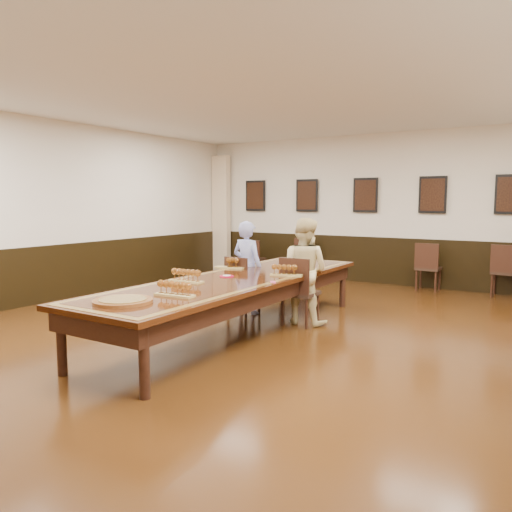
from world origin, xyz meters
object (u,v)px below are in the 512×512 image
Objects in this scene: conference_table at (236,288)px; chair_woman at (300,291)px; spare_chair_d at (505,271)px; person_woman at (304,271)px; carved_platter at (123,301)px; chair_man at (244,285)px; person_man at (247,267)px; spare_chair_a at (255,258)px; spare_chair_b at (306,258)px; spare_chair_c at (428,267)px.

chair_woman is at bearing 58.45° from conference_table.
person_woman is at bearing 59.84° from spare_chair_d.
chair_man is at bearing 99.55° from carved_platter.
chair_man reaches higher than conference_table.
spare_chair_d is 4.95m from person_man.
spare_chair_a is 5.34m from spare_chair_d.
spare_chair_a is 0.92× the size of spare_chair_b.
spare_chair_c is 3.81m from person_woman.
person_woman is 1.11m from conference_table.
chair_man is at bearing 60.89° from spare_chair_c.
person_man is at bearing -13.08° from chair_woman.
chair_man is 4.07m from spare_chair_a.
person_woman is (1.06, -0.12, 0.04)m from person_man.
carved_platter is (2.50, -6.51, 0.34)m from spare_chair_a.
spare_chair_c is (3.98, 0.12, 0.05)m from spare_chair_a.
chair_woman is at bearing 75.77° from spare_chair_c.
person_man is (2.01, -3.44, 0.30)m from spare_chair_a.
person_woman is at bearing 61.38° from conference_table.
spare_chair_a is 6.98m from carved_platter.
person_man reaches higher than carved_platter.
spare_chair_d is at bearing -121.82° from person_woman.
chair_woman is 1.15× the size of spare_chair_a.
person_man is 1.22m from conference_table.
chair_woman is 4.50m from spare_chair_d.
chair_woman is 1.30× the size of carved_platter.
spare_chair_d is at bearing -128.17° from person_man.
spare_chair_c is 4.87m from conference_table.
spare_chair_d is 0.64× the size of person_woman.
spare_chair_a is 1.23m from spare_chair_b.
spare_chair_d is (3.33, 3.76, 0.03)m from chair_man.
spare_chair_b reaches higher than spare_chair_a.
chair_man is at bearing 90.00° from person_man.
carved_platter is (0.50, -2.97, 0.31)m from chair_man.
spare_chair_c is 6.80m from carved_platter.
spare_chair_c reaches higher than chair_man.
chair_woman reaches higher than spare_chair_b.
chair_man is at bearing -2.32° from person_woman.
spare_chair_b is at bearing 105.61° from conference_table.
chair_man is 0.93× the size of chair_woman.
spare_chair_c is 0.65× the size of person_man.
spare_chair_a is (-3.07, 3.67, -0.06)m from chair_woman.
carved_platter is at bearing 78.27° from person_woman.
spare_chair_b is at bearing -74.00° from chair_man.
carved_platter is (-1.48, -6.63, 0.29)m from spare_chair_c.
conference_table is at bearing 113.48° from spare_chair_a.
chair_woman is 1.11m from person_man.
person_man is 3.11m from carved_platter.
chair_man is 1.07× the size of spare_chair_a.
person_woman is at bearing 124.90° from spare_chair_a.
spare_chair_b is 3.79m from person_man.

